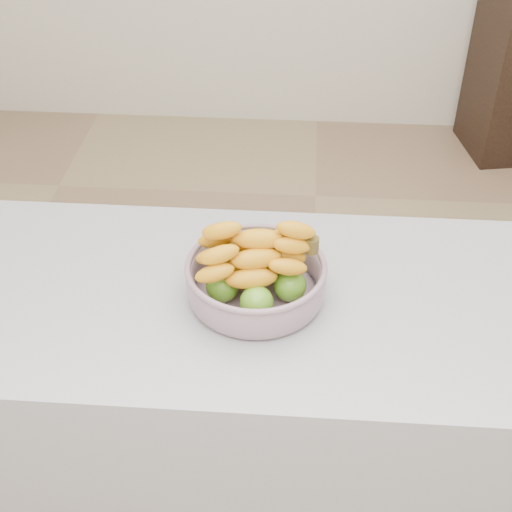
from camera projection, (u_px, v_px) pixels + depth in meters
The scene contains 3 objects.
ground at pixel (313, 396), 2.38m from camera, with size 4.00×4.00×0.00m, color #8B7855.
counter at pixel (320, 442), 1.69m from camera, with size 2.00×0.60×0.90m, color #A2A4AB.
fruit_bowl at pixel (256, 276), 1.39m from camera, with size 0.28×0.28×0.16m.
Camera 1 is at (-0.07, -1.60, 1.83)m, focal length 50.00 mm.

